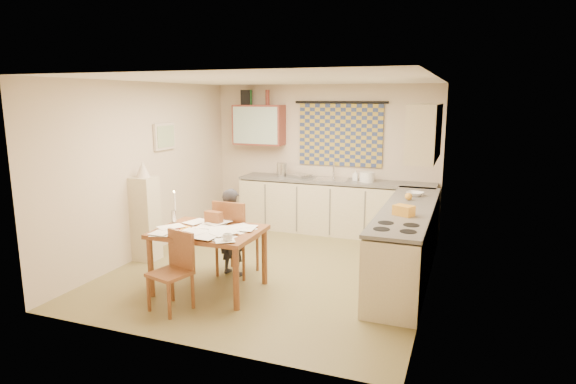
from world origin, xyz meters
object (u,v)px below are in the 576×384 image
at_px(counter_right, 407,242).
at_px(shelf_stand, 146,219).
at_px(counter_back, 335,207).
at_px(stove, 395,268).
at_px(chair_far, 237,251).
at_px(person, 232,232).
at_px(dining_table, 209,260).

relative_size(counter_right, shelf_stand, 2.47).
height_order(counter_back, stove, counter_back).
xyz_separation_m(counter_back, stove, (1.40, -2.68, 0.00)).
xyz_separation_m(chair_far, shelf_stand, (-1.46, 0.07, 0.29)).
distance_m(counter_right, person, 2.26).
xyz_separation_m(dining_table, person, (0.02, 0.56, 0.19)).
relative_size(dining_table, shelf_stand, 1.03).
bearing_deg(dining_table, counter_right, 30.40).
xyz_separation_m(person, shelf_stand, (-1.41, 0.10, 0.02)).
height_order(stove, dining_table, stove).
relative_size(stove, person, 0.80).
bearing_deg(counter_right, chair_far, -161.06).
bearing_deg(dining_table, chair_far, 82.79).
distance_m(counter_back, chair_far, 2.46).
xyz_separation_m(stove, shelf_stand, (-3.54, 0.40, 0.14)).
height_order(counter_back, counter_right, same).
bearing_deg(shelf_stand, person, -4.15).
height_order(dining_table, chair_far, chair_far).
bearing_deg(chair_far, counter_back, -103.77).
bearing_deg(stove, person, 172.05).
bearing_deg(stove, counter_right, 90.00).
bearing_deg(counter_right, dining_table, -148.72).
xyz_separation_m(stove, chair_far, (-2.08, 0.33, -0.15)).
relative_size(counter_right, stove, 3.22).
xyz_separation_m(counter_back, shelf_stand, (-2.14, -2.28, 0.15)).
bearing_deg(chair_far, counter_right, -158.83).
distance_m(counter_back, counter_right, 2.16).
relative_size(person, shelf_stand, 0.96).
bearing_deg(counter_right, stove, -90.00).
bearing_deg(counter_back, chair_far, -106.00).
height_order(counter_back, person, person).
relative_size(counter_right, chair_far, 2.94).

